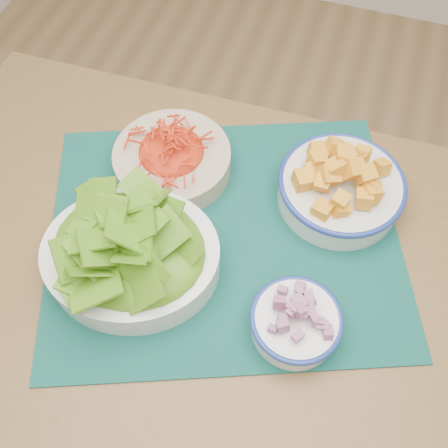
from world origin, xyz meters
name	(u,v)px	position (x,y,z in m)	size (l,w,h in m)	color
ground	(279,445)	(0.00, 0.00, 0.00)	(4.00, 4.00, 0.00)	#A57D50
table	(209,295)	(-0.23, 0.11, 0.65)	(1.20, 0.81, 0.75)	brown
placemat	(224,233)	(-0.22, 0.19, 0.75)	(0.61, 0.50, 0.00)	#062F29
carrot_bowl	(172,156)	(-0.36, 0.29, 0.79)	(0.23, 0.23, 0.08)	#BDA88C
squash_bowl	(342,184)	(-0.05, 0.32, 0.80)	(0.29, 0.29, 0.10)	silver
lettuce_bowl	(129,249)	(-0.34, 0.08, 0.82)	(0.34, 0.31, 0.13)	white
onion_bowl	(296,321)	(-0.06, 0.06, 0.79)	(0.17, 0.17, 0.07)	white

